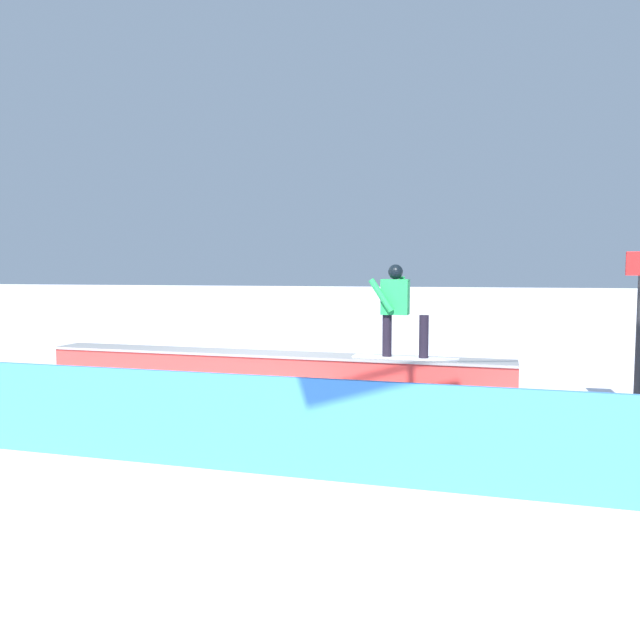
% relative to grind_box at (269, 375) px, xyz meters
% --- Properties ---
extents(ground_plane, '(120.00, 120.00, 0.00)m').
position_rel_grind_box_xyz_m(ground_plane, '(0.00, 0.00, -0.30)').
color(ground_plane, white).
extents(grind_box, '(7.59, 1.00, 0.66)m').
position_rel_grind_box_xyz_m(grind_box, '(0.00, 0.00, 0.00)').
color(grind_box, '#DC3A35').
rests_on(grind_box, ground_plane).
extents(snowboarder, '(1.58, 0.42, 1.39)m').
position_rel_grind_box_xyz_m(snowboarder, '(-2.05, 0.10, 1.12)').
color(snowboarder, white).
rests_on(snowboarder, grind_box).
extents(safety_fence, '(9.07, 0.51, 0.96)m').
position_rel_grind_box_xyz_m(safety_fence, '(0.00, 3.64, 0.18)').
color(safety_fence, '#3C85E2').
rests_on(safety_fence, ground_plane).
extents(trail_marker, '(0.40, 0.10, 2.21)m').
position_rel_grind_box_xyz_m(trail_marker, '(-5.20, 0.74, 0.87)').
color(trail_marker, '#262628').
rests_on(trail_marker, ground_plane).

